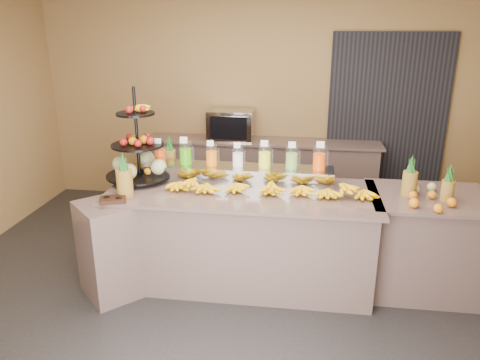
% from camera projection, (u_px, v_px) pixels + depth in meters
% --- Properties ---
extents(ground, '(6.00, 6.00, 0.00)m').
position_uv_depth(ground, '(238.00, 295.00, 4.36)').
color(ground, black).
rests_on(ground, ground).
extents(room_envelope, '(6.04, 5.02, 2.82)m').
position_uv_depth(room_envelope, '(269.00, 82.00, 4.46)').
color(room_envelope, olive).
rests_on(room_envelope, ground).
extents(buffet_counter, '(2.75, 1.25, 0.93)m').
position_uv_depth(buffet_counter, '(230.00, 237.00, 4.47)').
color(buffet_counter, gray).
rests_on(buffet_counter, ground).
extents(right_counter, '(1.08, 0.88, 0.93)m').
position_uv_depth(right_counter, '(424.00, 242.00, 4.36)').
color(right_counter, gray).
rests_on(right_counter, ground).
extents(back_ledge, '(3.10, 0.55, 0.93)m').
position_uv_depth(back_ledge, '(261.00, 173.00, 6.32)').
color(back_ledge, gray).
rests_on(back_ledge, ground).
extents(pitcher_tray, '(1.85, 0.30, 0.15)m').
position_uv_depth(pitcher_tray, '(238.00, 174.00, 4.59)').
color(pitcher_tray, gray).
rests_on(pitcher_tray, buffet_counter).
extents(juice_pitcher_orange_a, '(0.11, 0.12, 0.28)m').
position_uv_depth(juice_pitcher_orange_a, '(160.00, 154.00, 4.63)').
color(juice_pitcher_orange_a, silver).
rests_on(juice_pitcher_orange_a, pitcher_tray).
extents(juice_pitcher_green, '(0.12, 0.13, 0.30)m').
position_uv_depth(juice_pitcher_green, '(186.00, 154.00, 4.60)').
color(juice_pitcher_green, silver).
rests_on(juice_pitcher_green, pitcher_tray).
extents(juice_pitcher_orange_b, '(0.11, 0.12, 0.27)m').
position_uv_depth(juice_pitcher_orange_b, '(212.00, 156.00, 4.57)').
color(juice_pitcher_orange_b, silver).
rests_on(juice_pitcher_orange_b, pitcher_tray).
extents(juice_pitcher_milk, '(0.11, 0.11, 0.26)m').
position_uv_depth(juice_pitcher_milk, '(238.00, 158.00, 4.53)').
color(juice_pitcher_milk, silver).
rests_on(juice_pitcher_milk, pitcher_tray).
extents(juice_pitcher_lemon, '(0.12, 0.13, 0.29)m').
position_uv_depth(juice_pitcher_lemon, '(265.00, 158.00, 4.50)').
color(juice_pitcher_lemon, silver).
rests_on(juice_pitcher_lemon, pitcher_tray).
extents(juice_pitcher_lime, '(0.12, 0.12, 0.29)m').
position_uv_depth(juice_pitcher_lime, '(292.00, 159.00, 4.46)').
color(juice_pitcher_lime, silver).
rests_on(juice_pitcher_lime, pitcher_tray).
extents(juice_pitcher_orange_c, '(0.13, 0.13, 0.30)m').
position_uv_depth(juice_pitcher_orange_c, '(319.00, 159.00, 4.43)').
color(juice_pitcher_orange_c, silver).
rests_on(juice_pitcher_orange_c, pitcher_tray).
extents(banana_heap, '(1.92, 0.17, 0.16)m').
position_uv_depth(banana_heap, '(268.00, 186.00, 4.27)').
color(banana_heap, yellow).
rests_on(banana_heap, buffet_counter).
extents(fruit_stand, '(0.79, 0.79, 0.92)m').
position_uv_depth(fruit_stand, '(143.00, 157.00, 4.56)').
color(fruit_stand, black).
rests_on(fruit_stand, buffet_counter).
extents(condiment_caddy, '(0.27, 0.24, 0.03)m').
position_uv_depth(condiment_caddy, '(113.00, 199.00, 4.09)').
color(condiment_caddy, black).
rests_on(condiment_caddy, buffet_counter).
extents(pineapple_left_a, '(0.15, 0.15, 0.41)m').
position_uv_depth(pineapple_left_a, '(124.00, 180.00, 4.17)').
color(pineapple_left_a, brown).
rests_on(pineapple_left_a, buffet_counter).
extents(pineapple_left_b, '(0.12, 0.12, 0.38)m').
position_uv_depth(pineapple_left_b, '(170.00, 158.00, 4.88)').
color(pineapple_left_b, brown).
rests_on(pineapple_left_b, buffet_counter).
extents(right_fruit_pile, '(0.42, 0.40, 0.22)m').
position_uv_depth(right_fruit_pile, '(428.00, 194.00, 4.06)').
color(right_fruit_pile, brown).
rests_on(right_fruit_pile, right_counter).
extents(oven_warmer, '(0.59, 0.42, 0.39)m').
position_uv_depth(oven_warmer, '(231.00, 125.00, 6.16)').
color(oven_warmer, gray).
rests_on(oven_warmer, back_ledge).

